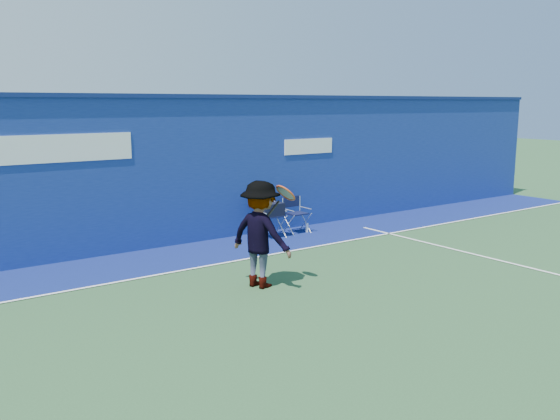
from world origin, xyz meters
TOP-DOWN VIEW (x-y plane):
  - ground at (0.00, 0.00)m, footprint 80.00×80.00m
  - stadium_wall at (-0.00, 5.20)m, footprint 24.00×0.50m
  - out_of_bounds_strip at (0.00, 4.10)m, footprint 24.00×1.80m
  - court_lines at (0.00, 0.60)m, footprint 24.00×12.00m
  - directors_chair_left at (2.13, 4.46)m, footprint 0.53×0.49m
  - directors_chair_right at (2.90, 4.53)m, footprint 0.49×0.44m
  - water_bottle at (3.11, 4.41)m, footprint 0.07×0.07m
  - tennis_player at (0.03, 1.68)m, footprint 1.02×1.25m

SIDE VIEW (x-z plane):
  - ground at x=0.00m, z-range 0.00..0.00m
  - out_of_bounds_strip at x=0.00m, z-range 0.00..0.01m
  - court_lines at x=0.00m, z-range 0.01..0.01m
  - water_bottle at x=3.11m, z-range 0.00..0.21m
  - directors_chair_right at x=2.90m, z-range -0.15..0.66m
  - directors_chair_left at x=2.13m, z-range -0.07..0.83m
  - tennis_player at x=0.03m, z-range 0.00..1.71m
  - stadium_wall at x=0.00m, z-range 0.01..3.09m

